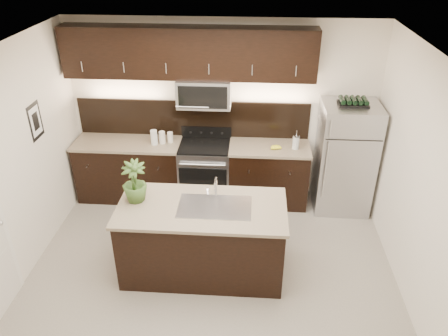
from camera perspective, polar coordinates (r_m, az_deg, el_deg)
name	(u,v)px	position (r m, az deg, el deg)	size (l,w,h in m)	color
ground	(211,273)	(5.57, -1.65, -13.50)	(4.50, 4.50, 0.00)	gray
room_walls	(198,153)	(4.57, -3.38, 2.03)	(4.52, 4.02, 2.71)	silver
counter_run	(192,171)	(6.70, -4.21, -0.44)	(3.51, 0.65, 0.94)	black
upper_fixtures	(191,61)	(6.19, -4.35, 13.79)	(3.49, 0.40, 1.66)	black
island	(203,239)	(5.33, -2.81, -9.20)	(1.96, 0.96, 0.94)	black
sink_faucet	(215,205)	(5.04, -1.23, -4.90)	(0.84, 0.50, 0.28)	silver
refrigerator	(345,158)	(6.57, 15.49, 1.27)	(0.79, 0.71, 1.63)	#B2B2B7
wine_rack	(353,102)	(6.22, 16.54, 8.30)	(0.40, 0.25, 0.10)	black
plant	(134,182)	(5.13, -11.65, -1.75)	(0.28, 0.28, 0.50)	#345120
canisters	(160,137)	(6.51, -8.33, 3.98)	(0.31, 0.18, 0.22)	silver
french_press	(296,142)	(6.36, 9.36, 3.36)	(0.10, 0.10, 0.28)	silver
bananas	(273,147)	(6.35, 6.37, 2.72)	(0.16, 0.13, 0.05)	yellow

